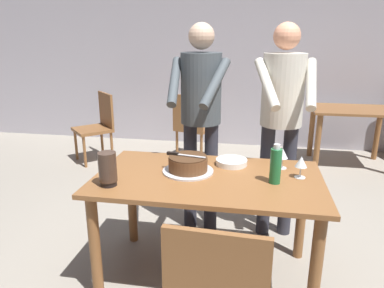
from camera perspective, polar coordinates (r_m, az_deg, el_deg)
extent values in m
plane|color=gray|center=(2.70, 2.35, -20.06)|extent=(14.00, 14.00, 0.00)
cube|color=#ADA8B2|center=(5.42, 7.38, 13.94)|extent=(10.00, 0.12, 2.70)
cube|color=brown|center=(2.33, 2.56, -5.51)|extent=(1.46, 0.84, 0.03)
cylinder|color=brown|center=(2.39, -15.20, -15.74)|extent=(0.07, 0.07, 0.72)
cylinder|color=brown|center=(2.23, 19.06, -18.69)|extent=(0.07, 0.07, 0.72)
cylinder|color=brown|center=(2.94, -9.56, -8.81)|extent=(0.07, 0.07, 0.72)
cylinder|color=brown|center=(2.81, 17.04, -10.60)|extent=(0.07, 0.07, 0.72)
cylinder|color=silver|center=(2.40, -0.63, -4.33)|extent=(0.34, 0.34, 0.01)
cylinder|color=brown|center=(2.38, -0.63, -3.18)|extent=(0.26, 0.26, 0.09)
cylinder|color=#432A18|center=(2.36, -0.64, -2.07)|extent=(0.25, 0.25, 0.01)
cube|color=silver|center=(2.35, -0.18, -1.89)|extent=(0.20, 0.06, 0.00)
cube|color=black|center=(2.40, -3.09, -1.54)|extent=(0.08, 0.04, 0.02)
cylinder|color=white|center=(2.54, 6.31, -3.18)|extent=(0.22, 0.22, 0.01)
cylinder|color=white|center=(2.54, 6.31, -2.97)|extent=(0.22, 0.22, 0.01)
cylinder|color=white|center=(2.54, 6.32, -2.76)|extent=(0.22, 0.22, 0.01)
cylinder|color=white|center=(2.53, 6.33, -2.55)|extent=(0.22, 0.22, 0.01)
cylinder|color=silver|center=(2.54, 14.05, -3.72)|extent=(0.07, 0.07, 0.00)
cylinder|color=silver|center=(2.53, 14.11, -2.94)|extent=(0.01, 0.01, 0.07)
cone|color=silver|center=(2.50, 14.22, -1.43)|extent=(0.08, 0.08, 0.07)
cylinder|color=silver|center=(2.41, 16.80, -5.10)|extent=(0.07, 0.07, 0.00)
cylinder|color=silver|center=(2.39, 16.88, -4.28)|extent=(0.01, 0.01, 0.07)
cone|color=silver|center=(2.37, 17.02, -2.71)|extent=(0.08, 0.08, 0.07)
cylinder|color=#1E6B38|center=(2.25, 13.18, -3.45)|extent=(0.07, 0.07, 0.22)
cylinder|color=silver|center=(2.21, 13.39, -0.41)|extent=(0.04, 0.04, 0.03)
cylinder|color=black|center=(2.25, -13.13, -6.06)|extent=(0.10, 0.10, 0.03)
cylinder|color=#3F2D23|center=(2.21, -13.32, -3.56)|extent=(0.11, 0.11, 0.18)
cylinder|color=#2D2D38|center=(3.02, 3.01, -5.50)|extent=(0.11, 0.11, 0.95)
cylinder|color=#2D2D38|center=(3.06, -0.27, -5.13)|extent=(0.11, 0.11, 0.95)
cylinder|color=#3F474C|center=(2.84, 1.46, 8.83)|extent=(0.32, 0.32, 0.55)
sphere|color=tan|center=(2.81, 1.53, 16.83)|extent=(0.20, 0.20, 0.20)
cylinder|color=#3F474C|center=(2.62, 3.74, 9.69)|extent=(0.20, 0.42, 0.34)
cylinder|color=#3F474C|center=(2.70, -2.81, 9.95)|extent=(0.11, 0.42, 0.34)
cylinder|color=#2D2D38|center=(3.06, 14.94, -5.74)|extent=(0.11, 0.11, 0.95)
cylinder|color=#2D2D38|center=(3.03, 11.60, -5.76)|extent=(0.11, 0.11, 0.95)
cylinder|color=beige|center=(2.84, 14.31, 8.33)|extent=(0.32, 0.32, 0.55)
sphere|color=tan|center=(2.81, 14.91, 16.30)|extent=(0.20, 0.20, 0.20)
cylinder|color=beige|center=(2.70, 18.48, 9.09)|extent=(0.10, 0.42, 0.34)
cylinder|color=beige|center=(2.63, 11.84, 9.41)|extent=(0.21, 0.41, 0.34)
cube|color=brown|center=(1.55, 3.68, -20.99)|extent=(0.44, 0.05, 0.45)
cube|color=brown|center=(4.95, 24.20, 5.00)|extent=(1.00, 0.70, 0.03)
cylinder|color=brown|center=(4.68, 19.39, 0.24)|extent=(0.07, 0.07, 0.71)
cylinder|color=brown|center=(5.21, 18.50, 1.96)|extent=(0.07, 0.07, 0.71)
cylinder|color=brown|center=(5.40, 27.43, 1.43)|extent=(0.07, 0.07, 0.71)
cube|color=brown|center=(4.89, -15.59, 2.20)|extent=(0.62, 0.62, 0.04)
cylinder|color=brown|center=(4.74, -16.73, -1.22)|extent=(0.04, 0.04, 0.41)
cylinder|color=brown|center=(5.07, -18.00, -0.14)|extent=(0.04, 0.04, 0.41)
cylinder|color=brown|center=(4.85, -12.65, -0.49)|extent=(0.04, 0.04, 0.41)
cylinder|color=brown|center=(5.17, -14.15, 0.52)|extent=(0.04, 0.04, 0.41)
cube|color=brown|center=(4.90, -13.55, 5.33)|extent=(0.33, 0.34, 0.45)
cube|color=brown|center=(4.82, 0.53, 2.61)|extent=(0.55, 0.55, 0.04)
cylinder|color=brown|center=(5.11, -0.37, 0.86)|extent=(0.04, 0.04, 0.41)
cylinder|color=brown|center=(4.96, 3.35, 0.31)|extent=(0.04, 0.04, 0.41)
cylinder|color=brown|center=(4.81, -2.40, -0.22)|extent=(0.04, 0.04, 0.41)
cylinder|color=brown|center=(4.65, 1.50, -0.83)|extent=(0.04, 0.04, 0.41)
cube|color=brown|center=(4.58, -0.63, 5.01)|extent=(0.43, 0.16, 0.45)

